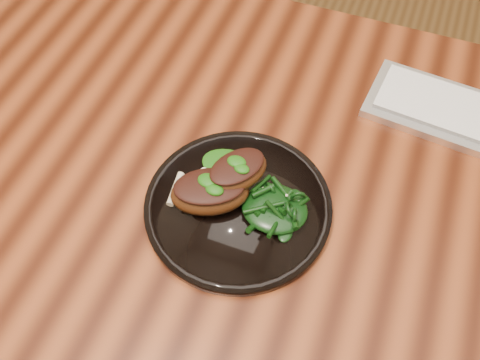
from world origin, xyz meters
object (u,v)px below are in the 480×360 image
desk (255,198)px  lamb_chop_front (209,192)px  greens_heap (275,206)px  plate (238,206)px

desk → lamb_chop_front: 0.15m
greens_heap → desk: bearing=126.0°
desk → lamb_chop_front: (-0.04, -0.09, 0.12)m
desk → lamb_chop_front: size_ratio=12.47×
desk → greens_heap: 0.14m
lamb_chop_front → desk: bearing=65.6°
lamb_chop_front → greens_heap: (0.09, 0.01, -0.01)m
desk → greens_heap: bearing=-54.0°
plate → greens_heap: size_ratio=2.85×
lamb_chop_front → greens_heap: size_ratio=1.38×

